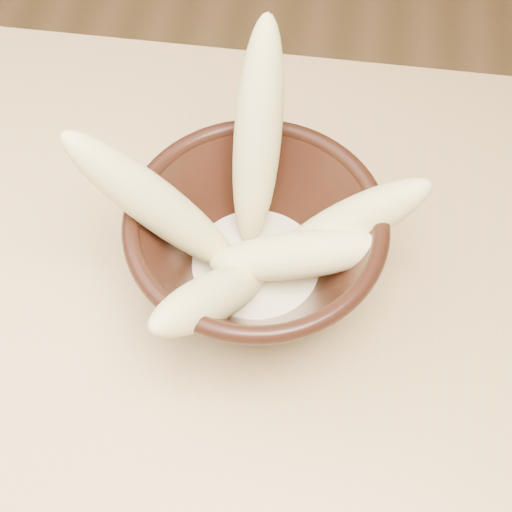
{
  "coord_description": "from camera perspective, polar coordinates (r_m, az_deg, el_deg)",
  "views": [
    {
      "loc": [
        0.19,
        -0.18,
        1.28
      ],
      "look_at": [
        0.15,
        0.11,
        0.8
      ],
      "focal_mm": 50.0,
      "sensor_mm": 36.0,
      "label": 1
    }
  ],
  "objects": [
    {
      "name": "banana_across",
      "position": [
        0.54,
        3.17,
        0.05
      ],
      "size": [
        0.14,
        0.05,
        0.07
      ],
      "primitive_type": "ellipsoid",
      "rotation": [
        1.31,
        0.0,
        1.67
      ],
      "color": "#D6CB7E",
      "rests_on": "bowl"
    },
    {
      "name": "milk_puddle",
      "position": [
        0.58,
        0.0,
        -0.9
      ],
      "size": [
        0.11,
        0.11,
        0.02
      ],
      "primitive_type": "cylinder",
      "color": "beige",
      "rests_on": "bowl"
    },
    {
      "name": "banana_left",
      "position": [
        0.53,
        -7.92,
        4.04
      ],
      "size": [
        0.14,
        0.04,
        0.16
      ],
      "primitive_type": "ellipsoid",
      "rotation": [
        0.67,
        0.0,
        -1.57
      ],
      "color": "#D6CB7E",
      "rests_on": "bowl"
    },
    {
      "name": "table",
      "position": [
        0.66,
        -14.22,
        -12.73
      ],
      "size": [
        1.2,
        0.8,
        0.75
      ],
      "color": "tan",
      "rests_on": "ground"
    },
    {
      "name": "banana_front",
      "position": [
        0.51,
        -3.56,
        -3.37
      ],
      "size": [
        0.1,
        0.14,
        0.11
      ],
      "primitive_type": "ellipsoid",
      "rotation": [
        0.95,
        0.0,
        -0.53
      ],
      "color": "#D6CB7E",
      "rests_on": "bowl"
    },
    {
      "name": "banana_right",
      "position": [
        0.55,
        7.46,
        2.6
      ],
      "size": [
        0.14,
        0.06,
        0.12
      ],
      "primitive_type": "ellipsoid",
      "rotation": [
        0.88,
        0.0,
        1.79
      ],
      "color": "#D6CB7E",
      "rests_on": "bowl"
    },
    {
      "name": "bowl",
      "position": [
        0.56,
        0.0,
        0.5
      ],
      "size": [
        0.2,
        0.2,
        0.11
      ],
      "rotation": [
        0.0,
        0.0,
        -0.04
      ],
      "color": "black",
      "rests_on": "table"
    },
    {
      "name": "banana_upright",
      "position": [
        0.55,
        0.12,
        9.42
      ],
      "size": [
        0.04,
        0.12,
        0.18
      ],
      "primitive_type": "ellipsoid",
      "rotation": [
        0.49,
        0.0,
        3.12
      ],
      "color": "#D6CB7E",
      "rests_on": "bowl"
    }
  ]
}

